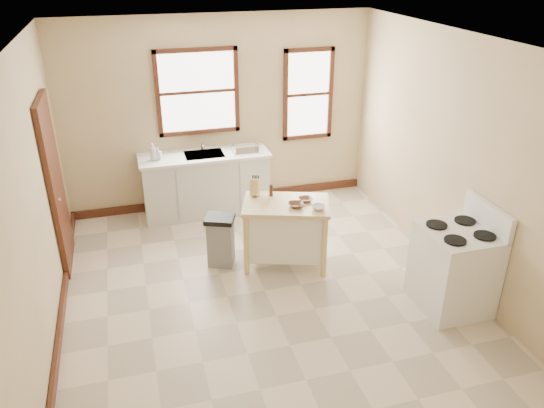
{
  "coord_description": "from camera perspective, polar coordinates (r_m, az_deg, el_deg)",
  "views": [
    {
      "loc": [
        -1.3,
        -4.92,
        3.59
      ],
      "look_at": [
        0.2,
        0.4,
        0.9
      ],
      "focal_mm": 35.0,
      "sensor_mm": 36.0,
      "label": 1
    }
  ],
  "objects": [
    {
      "name": "bowl_a",
      "position": [
        6.22,
        2.6,
        -0.1
      ],
      "size": [
        0.21,
        0.21,
        0.04
      ],
      "primitive_type": "imported",
      "rotation": [
        0.0,
        0.0,
        -0.2
      ],
      "color": "brown",
      "rests_on": "kitchen_island"
    },
    {
      "name": "dish_rack",
      "position": [
        7.7,
        -2.89,
        5.98
      ],
      "size": [
        0.45,
        0.39,
        0.09
      ],
      "primitive_type": null,
      "rotation": [
        0.0,
        0.0,
        -0.38
      ],
      "color": "silver",
      "rests_on": "sink_counter"
    },
    {
      "name": "knife_block",
      "position": [
        6.48,
        -1.83,
        1.76
      ],
      "size": [
        0.14,
        0.14,
        0.2
      ],
      "primitive_type": null,
      "rotation": [
        0.0,
        0.0,
        -0.58
      ],
      "color": "tan",
      "rests_on": "kitchen_island"
    },
    {
      "name": "bowl_b",
      "position": [
        6.37,
        3.63,
        0.49
      ],
      "size": [
        0.17,
        0.17,
        0.04
      ],
      "primitive_type": "imported",
      "rotation": [
        0.0,
        0.0,
        0.06
      ],
      "color": "brown",
      "rests_on": "kitchen_island"
    },
    {
      "name": "sink_counter",
      "position": [
        7.84,
        -7.12,
        2.2
      ],
      "size": [
        1.86,
        0.62,
        0.92
      ],
      "primitive_type": null,
      "color": "beige",
      "rests_on": "ground"
    },
    {
      "name": "soap_bottle_a",
      "position": [
        7.53,
        -12.68,
        5.49
      ],
      "size": [
        0.09,
        0.1,
        0.24
      ],
      "primitive_type": "imported",
      "rotation": [
        0.0,
        0.0,
        0.03
      ],
      "color": "#B2B2B2",
      "rests_on": "sink_counter"
    },
    {
      "name": "gas_stove",
      "position": [
        6.01,
        19.12,
        -5.52
      ],
      "size": [
        0.75,
        0.76,
        1.2
      ],
      "primitive_type": null,
      "color": "white",
      "rests_on": "ground"
    },
    {
      "name": "door_left",
      "position": [
        6.78,
        -22.25,
        1.9
      ],
      "size": [
        0.06,
        0.9,
        2.1
      ],
      "primitive_type": "cube",
      "color": "#39200F",
      "rests_on": "ground"
    },
    {
      "name": "faucet",
      "position": [
        7.8,
        -7.57,
        6.54
      ],
      "size": [
        0.03,
        0.03,
        0.22
      ],
      "primitive_type": "cylinder",
      "color": "silver",
      "rests_on": "sink_counter"
    },
    {
      "name": "bowl_c",
      "position": [
        6.18,
        5.01,
        -0.37
      ],
      "size": [
        0.17,
        0.17,
        0.05
      ],
      "primitive_type": "imported",
      "rotation": [
        0.0,
        0.0,
        -0.11
      ],
      "color": "white",
      "rests_on": "kitchen_island"
    },
    {
      "name": "pepper_grinder",
      "position": [
        6.47,
        -0.1,
        1.5
      ],
      "size": [
        0.06,
        0.06,
        0.15
      ],
      "primitive_type": "cylinder",
      "rotation": [
        0.0,
        0.0,
        -0.45
      ],
      "color": "#411E11",
      "rests_on": "kitchen_island"
    },
    {
      "name": "floor",
      "position": [
        6.23,
        -0.79,
        -9.28
      ],
      "size": [
        5.0,
        5.0,
        0.0
      ],
      "primitive_type": "plane",
      "color": "#B2A58D",
      "rests_on": "ground"
    },
    {
      "name": "soap_bottle_b",
      "position": [
        7.55,
        -12.15,
        5.33
      ],
      "size": [
        0.1,
        0.1,
        0.17
      ],
      "primitive_type": "imported",
      "rotation": [
        0.0,
        0.0,
        -0.35
      ],
      "color": "#B2B2B2",
      "rests_on": "sink_counter"
    },
    {
      "name": "window_main",
      "position": [
        7.69,
        -8.0,
        11.85
      ],
      "size": [
        1.17,
        0.06,
        1.22
      ],
      "primitive_type": null,
      "color": "#39200F",
      "rests_on": "wall_back"
    },
    {
      "name": "baseboard_left",
      "position": [
        6.12,
        -21.73,
        -11.44
      ],
      "size": [
        0.04,
        5.0,
        0.12
      ],
      "primitive_type": "cube",
      "color": "#39200F",
      "rests_on": "ground"
    },
    {
      "name": "wall_back",
      "position": [
        7.84,
        -5.67,
        9.6
      ],
      "size": [
        4.5,
        0.04,
        2.8
      ],
      "primitive_type": "cube",
      "color": "beige",
      "rests_on": "ground"
    },
    {
      "name": "ceiling",
      "position": [
        5.15,
        -0.99,
        17.1
      ],
      "size": [
        5.0,
        5.0,
        0.0
      ],
      "primitive_type": "plane",
      "rotation": [
        3.14,
        0.0,
        0.0
      ],
      "color": "white",
      "rests_on": "ground"
    },
    {
      "name": "wall_right",
      "position": [
        6.45,
        18.89,
        4.64
      ],
      "size": [
        0.04,
        5.0,
        2.8
      ],
      "primitive_type": "cube",
      "color": "beige",
      "rests_on": "ground"
    },
    {
      "name": "window_side",
      "position": [
        8.1,
        3.9,
        11.67
      ],
      "size": [
        0.77,
        0.06,
        1.37
      ],
      "primitive_type": null,
      "color": "#39200F",
      "rests_on": "wall_back"
    },
    {
      "name": "trash_bin",
      "position": [
        6.57,
        -5.54,
        -3.95
      ],
      "size": [
        0.42,
        0.4,
        0.66
      ],
      "primitive_type": null,
      "rotation": [
        0.0,
        0.0,
        -0.38
      ],
      "color": "slate",
      "rests_on": "ground"
    },
    {
      "name": "kitchen_island",
      "position": [
        6.51,
        1.5,
        -3.22
      ],
      "size": [
        1.18,
        0.95,
        0.84
      ],
      "primitive_type": null,
      "rotation": [
        0.0,
        0.0,
        -0.33
      ],
      "color": "tan",
      "rests_on": "ground"
    },
    {
      "name": "baseboard_back",
      "position": [
        8.29,
        -5.23,
        0.62
      ],
      "size": [
        4.5,
        0.04,
        0.12
      ],
      "primitive_type": "cube",
      "color": "#39200F",
      "rests_on": "ground"
    },
    {
      "name": "wall_left",
      "position": [
        5.47,
        -24.31,
        -0.14
      ],
      "size": [
        0.04,
        5.0,
        2.8
      ],
      "primitive_type": "cube",
      "color": "beige",
      "rests_on": "ground"
    }
  ]
}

